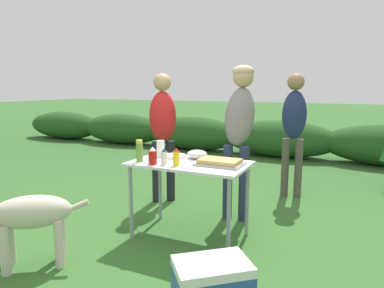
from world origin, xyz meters
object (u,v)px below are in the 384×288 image
object	(u,v)px
folding_table	(190,170)
plate_stack	(175,156)
paper_cup_stack	(161,149)
mayo_bottle	(164,157)
standing_person_in_olive_jacket	(240,120)
ketchup_bottle	(153,156)
relish_jar	(140,151)
mixing_bowl	(197,154)
cooler_box	(212,286)
mustard_bottle	(176,157)
standing_person_with_beanie	(163,125)
dog	(24,215)
standing_person_in_gray_fleece	(294,122)
food_tray	(220,162)

from	to	relation	value
folding_table	plate_stack	distance (m)	0.29
paper_cup_stack	mayo_bottle	size ratio (longest dim) A/B	1.08
folding_table	standing_person_in_olive_jacket	xyz separation A→B (m)	(0.25, 0.74, 0.42)
mayo_bottle	ketchup_bottle	distance (m)	0.11
relish_jar	ketchup_bottle	xyz separation A→B (m)	(0.18, -0.05, -0.02)
mixing_bowl	cooler_box	xyz separation A→B (m)	(0.63, -1.14, -0.61)
standing_person_in_olive_jacket	mayo_bottle	bearing A→B (deg)	-117.88
relish_jar	mustard_bottle	bearing A→B (deg)	-1.15
mustard_bottle	relish_jar	distance (m)	0.40
mayo_bottle	standing_person_with_beanie	size ratio (longest dim) A/B	0.10
relish_jar	mayo_bottle	bearing A→B (deg)	-4.48
mustard_bottle	ketchup_bottle	size ratio (longest dim) A/B	1.01
folding_table	relish_jar	xyz separation A→B (m)	(-0.45, -0.17, 0.18)
ketchup_bottle	paper_cup_stack	bearing A→B (deg)	108.64
folding_table	plate_stack	xyz separation A→B (m)	(-0.23, 0.14, 0.09)
mustard_bottle	dog	distance (m)	1.32
mixing_bowl	standing_person_in_gray_fleece	xyz separation A→B (m)	(0.69, 1.51, 0.21)
mixing_bowl	mustard_bottle	xyz separation A→B (m)	(-0.04, -0.37, 0.04)
relish_jar	standing_person_with_beanie	xyz separation A→B (m)	(-0.32, 0.99, 0.13)
plate_stack	mayo_bottle	world-z (taller)	mayo_bottle
standing_person_in_olive_jacket	standing_person_in_gray_fleece	size ratio (longest dim) A/B	1.04
relish_jar	ketchup_bottle	bearing A→B (deg)	-15.48
paper_cup_stack	dog	bearing A→B (deg)	-114.95
mustard_bottle	mayo_bottle	xyz separation A→B (m)	(-0.12, -0.01, -0.00)
folding_table	mixing_bowl	world-z (taller)	mixing_bowl
folding_table	dog	size ratio (longest dim) A/B	1.44
standing_person_in_gray_fleece	dog	distance (m)	3.26
plate_stack	dog	distance (m)	1.44
ketchup_bottle	cooler_box	distance (m)	1.32
mustard_bottle	relish_jar	size ratio (longest dim) A/B	0.79
mayo_bottle	standing_person_with_beanie	world-z (taller)	standing_person_with_beanie
mustard_bottle	dog	bearing A→B (deg)	-134.59
mixing_bowl	relish_jar	size ratio (longest dim) A/B	0.97
mixing_bowl	paper_cup_stack	world-z (taller)	paper_cup_stack
folding_table	cooler_box	bearing A→B (deg)	-56.98
folding_table	mustard_bottle	xyz separation A→B (m)	(-0.05, -0.18, 0.15)
plate_stack	standing_person_in_gray_fleece	xyz separation A→B (m)	(0.91, 1.56, 0.24)
plate_stack	dog	bearing A→B (deg)	-120.03
ketchup_bottle	standing_person_in_gray_fleece	size ratio (longest dim) A/B	0.10
paper_cup_stack	mayo_bottle	world-z (taller)	paper_cup_stack
mustard_bottle	relish_jar	world-z (taller)	relish_jar
cooler_box	paper_cup_stack	bearing A→B (deg)	-86.73
cooler_box	food_tray	bearing A→B (deg)	-111.56
ketchup_bottle	dog	world-z (taller)	ketchup_bottle
mayo_bottle	cooler_box	distance (m)	1.27
cooler_box	mayo_bottle	bearing A→B (deg)	-84.08
plate_stack	cooler_box	size ratio (longest dim) A/B	0.39
food_tray	mustard_bottle	bearing A→B (deg)	-151.94
standing_person_in_olive_jacket	dog	bearing A→B (deg)	-127.11
mayo_bottle	dog	size ratio (longest dim) A/B	0.20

